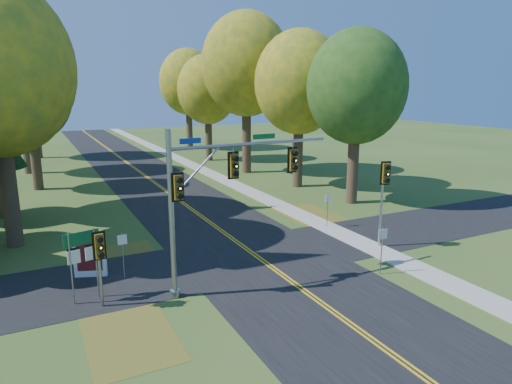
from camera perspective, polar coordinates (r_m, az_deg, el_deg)
name	(u,v)px	position (r m, az deg, el deg)	size (l,w,h in m)	color
ground	(274,269)	(22.39, 2.21, -9.58)	(160.00, 160.00, 0.00)	#314E1B
road_main	(274,269)	(22.39, 2.21, -9.55)	(8.00, 160.00, 0.02)	black
road_cross	(255,255)	(24.04, -0.10, -7.92)	(60.00, 6.00, 0.02)	black
centerline_left	(272,269)	(22.34, 1.99, -9.56)	(0.10, 160.00, 0.01)	gold
centerline_right	(275,268)	(22.43, 2.44, -9.47)	(0.10, 160.00, 0.01)	gold
sidewalk_east	(374,248)	(25.76, 14.48, -6.84)	(1.60, 160.00, 0.06)	#9E998E
leaf_patch_w_near	(121,264)	(23.96, -16.55, -8.57)	(4.00, 6.00, 0.00)	brown
leaf_patch_e	(320,219)	(30.61, 7.98, -3.41)	(3.50, 8.00, 0.00)	brown
leaf_patch_w_far	(129,335)	(17.55, -15.57, -16.84)	(3.00, 5.00, 0.00)	brown
tree_e_a	(357,88)	(34.46, 12.47, 12.62)	(7.20, 7.20, 12.73)	#38281C
tree_e_b	(300,83)	(39.67, 5.47, 13.40)	(7.60, 7.60, 13.33)	#38281C
tree_w_c	(29,95)	(42.56, -26.47, 10.81)	(6.80, 6.80, 11.91)	#38281C
tree_e_c	(247,65)	(46.32, -1.19, 15.58)	(8.80, 8.80, 15.79)	#38281C
tree_w_d	(19,74)	(51.28, -27.48, 12.93)	(8.20, 8.20, 14.56)	#38281C
tree_e_d	(208,90)	(54.48, -6.04, 12.58)	(7.00, 7.00, 12.32)	#38281C
tree_w_e	(31,74)	(62.20, -26.33, 13.08)	(8.40, 8.40, 14.97)	#38281C
tree_e_e	(188,82)	(64.98, -8.47, 13.42)	(7.80, 7.80, 13.74)	#38281C
traffic_mast	(215,187)	(19.09, -5.18, 0.61)	(7.74, 0.93, 7.02)	gray
east_signal_pole	(384,183)	(25.07, 15.76, 1.11)	(0.54, 0.64, 4.80)	#9B9FA4
ped_signal_pole	(100,252)	(18.74, -18.97, -7.07)	(0.51, 0.59, 3.22)	gray
route_sign_cluster	(83,251)	(19.75, -20.87, -6.94)	(1.40, 0.36, 3.05)	gray
info_kiosk	(90,256)	(22.50, -20.07, -7.54)	(1.43, 0.71, 2.01)	white
reg_sign_e_north	(328,204)	(28.58, 8.96, -1.51)	(0.42, 0.07, 2.20)	gray
reg_sign_e_south	(382,242)	(22.04, 15.50, -6.10)	(0.43, 0.13, 2.28)	gray
reg_sign_w	(123,248)	(21.55, -16.33, -6.73)	(0.42, 0.07, 2.21)	gray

